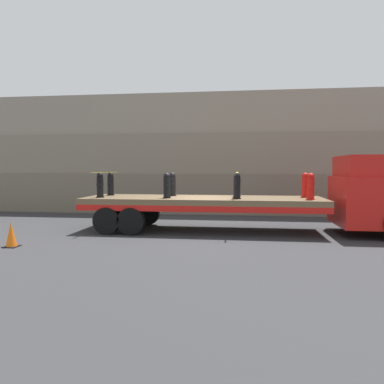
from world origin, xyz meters
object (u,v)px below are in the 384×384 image
Objects in this scene: fire_hydrant_black_far_1 at (173,184)px; fire_hydrant_black_far_2 at (237,185)px; truck_cab at (376,194)px; fire_hydrant_black_near_1 at (167,186)px; traffic_cone at (11,235)px; flatbed_trailer at (188,204)px; fire_hydrant_black_near_2 at (237,186)px; fire_hydrant_red_far_3 at (305,185)px; fire_hydrant_black_near_0 at (100,185)px; fire_hydrant_black_far_0 at (111,184)px; fire_hydrant_red_near_3 at (311,187)px.

fire_hydrant_black_far_1 and fire_hydrant_black_far_2 have the same top height.
fire_hydrant_black_far_1 is at bearing 180.00° from fire_hydrant_black_far_2.
fire_hydrant_black_near_1 is (-7.10, -0.54, 0.27)m from truck_cab.
truck_cab is at bearing 4.36° from fire_hydrant_black_near_1.
fire_hydrant_black_far_2 is 1.23× the size of traffic_cone.
fire_hydrant_black_far_2 is at bearing 17.27° from flatbed_trailer.
fire_hydrant_black_far_2 is at bearing 0.00° from fire_hydrant_black_far_1.
fire_hydrant_black_near_2 is 1.00× the size of fire_hydrant_red_far_3.
fire_hydrant_black_near_2 is 2.66m from fire_hydrant_red_far_3.
fire_hydrant_black_near_0 is 1.00× the size of fire_hydrant_black_far_0.
flatbed_trailer is at bearing -172.59° from fire_hydrant_red_far_3.
fire_hydrant_black_far_2 is (2.42, 1.08, 0.00)m from fire_hydrant_black_near_1.
fire_hydrant_black_far_0 is 4.50m from traffic_cone.
fire_hydrant_black_near_0 is 2.42m from fire_hydrant_black_near_1.
traffic_cone is at bearing -110.68° from fire_hydrant_black_far_0.
fire_hydrant_black_near_0 is 7.27m from fire_hydrant_red_near_3.
fire_hydrant_black_far_2 is (2.42, 0.00, 0.00)m from fire_hydrant_black_far_1.
fire_hydrant_black_near_0 and fire_hydrant_black_far_1 have the same top height.
fire_hydrant_black_far_2 is at bearing 24.08° from fire_hydrant_black_near_1.
truck_cab is 3.82× the size of traffic_cone.
fire_hydrant_black_far_0 is at bearing 90.00° from fire_hydrant_black_near_0.
fire_hydrant_red_far_3 is at bearing 0.00° from fire_hydrant_black_far_1.
flatbed_trailer is 1.10m from fire_hydrant_black_far_1.
fire_hydrant_black_far_1 is 1.00× the size of fire_hydrant_black_far_2.
fire_hydrant_black_near_0 reaches higher than traffic_cone.
flatbed_trailer is 9.57× the size of fire_hydrant_black_near_0.
truck_cab reaches higher than flatbed_trailer.
fire_hydrant_black_far_1 reaches higher than traffic_cone.
fire_hydrant_black_far_2 is 2.42m from fire_hydrant_red_far_3.
fire_hydrant_black_far_0 reaches higher than traffic_cone.
fire_hydrant_black_near_1 is (2.42, 0.00, 0.00)m from fire_hydrant_black_near_0.
fire_hydrant_black_near_1 is 5.09m from traffic_cone.
fire_hydrant_black_far_1 is at bearing 24.08° from fire_hydrant_black_near_0.
truck_cab is at bearing -6.61° from fire_hydrant_black_far_2.
fire_hydrant_black_near_0 is at bearing 180.00° from fire_hydrant_red_near_3.
fire_hydrant_black_near_2 is at bearing 0.00° from fire_hydrant_black_near_0.
fire_hydrant_black_far_1 reaches higher than flatbed_trailer.
fire_hydrant_black_far_1 is at bearing 175.64° from truck_cab.
fire_hydrant_red_near_3 is (4.85, 0.00, 0.00)m from fire_hydrant_black_near_1.
fire_hydrant_red_far_3 is at bearing 7.41° from flatbed_trailer.
fire_hydrant_black_near_2 is at bearing -90.00° from fire_hydrant_black_far_2.
truck_cab reaches higher than fire_hydrant_black_near_2.
flatbed_trailer is 9.57× the size of fire_hydrant_black_far_2.
flatbed_trailer is at bearing -38.45° from fire_hydrant_black_far_1.
fire_hydrant_black_near_0 and fire_hydrant_red_near_3 have the same top height.
traffic_cone is at bearing -143.25° from fire_hydrant_black_near_1.
fire_hydrant_black_near_2 is at bearing -24.08° from fire_hydrant_black_far_1.
fire_hydrant_red_far_3 is at bearing 0.00° from fire_hydrant_black_far_2.
fire_hydrant_black_near_0 is at bearing -155.92° from fire_hydrant_black_far_1.
truck_cab is at bearing 0.00° from flatbed_trailer.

